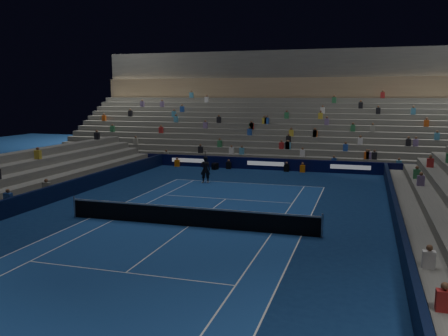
% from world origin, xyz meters
% --- Properties ---
extents(ground, '(90.00, 90.00, 0.00)m').
position_xyz_m(ground, '(0.00, 0.00, 0.00)').
color(ground, navy).
rests_on(ground, ground).
extents(court_surface, '(10.97, 23.77, 0.01)m').
position_xyz_m(court_surface, '(0.00, 0.00, 0.01)').
color(court_surface, navy).
rests_on(court_surface, ground).
extents(sponsor_barrier_far, '(44.00, 0.25, 1.00)m').
position_xyz_m(sponsor_barrier_far, '(0.00, 18.50, 0.50)').
color(sponsor_barrier_far, black).
rests_on(sponsor_barrier_far, ground).
extents(sponsor_barrier_east, '(0.25, 37.00, 1.00)m').
position_xyz_m(sponsor_barrier_east, '(9.70, 0.00, 0.50)').
color(sponsor_barrier_east, black).
rests_on(sponsor_barrier_east, ground).
extents(sponsor_barrier_west, '(0.25, 37.00, 1.00)m').
position_xyz_m(sponsor_barrier_west, '(-9.70, 0.00, 0.50)').
color(sponsor_barrier_west, black).
rests_on(sponsor_barrier_west, ground).
extents(grandstand_main, '(44.00, 15.20, 11.20)m').
position_xyz_m(grandstand_main, '(0.00, 27.90, 3.38)').
color(grandstand_main, slate).
rests_on(grandstand_main, ground).
extents(tennis_net, '(12.90, 0.10, 1.10)m').
position_xyz_m(tennis_net, '(0.00, 0.00, 0.50)').
color(tennis_net, '#B2B2B7').
rests_on(tennis_net, ground).
extents(tennis_player, '(0.81, 0.64, 1.97)m').
position_xyz_m(tennis_player, '(-2.97, 11.21, 0.98)').
color(tennis_player, black).
rests_on(tennis_player, ground).
extents(broadcast_camera, '(0.54, 0.92, 0.56)m').
position_xyz_m(broadcast_camera, '(-4.21, 17.36, 0.29)').
color(broadcast_camera, black).
rests_on(broadcast_camera, ground).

